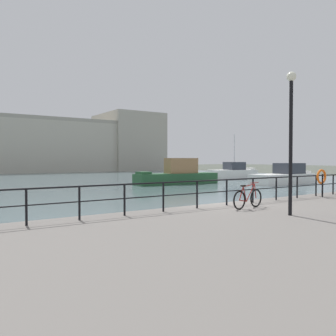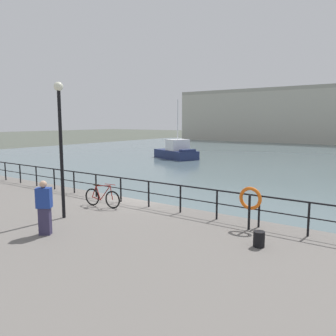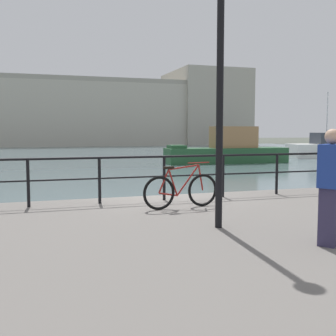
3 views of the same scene
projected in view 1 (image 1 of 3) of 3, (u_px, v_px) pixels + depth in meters
The scene contains 10 objects.
ground_plane at pixel (217, 220), 14.74m from camera, with size 240.00×240.00×0.00m, color #4C5147.
water_basin at pixel (43, 182), 39.88m from camera, with size 80.00×60.00×0.01m, color slate.
harbor_building at pixel (33, 146), 68.75m from camera, with size 66.03×15.21×13.05m.
moored_small_launch at pixel (177, 175), 35.70m from camera, with size 9.34×2.52×2.73m.
moored_cabin_cruiser at pixel (284, 176), 36.14m from camera, with size 8.03×2.90×2.19m.
moored_harbor_tender at pixel (233, 173), 44.61m from camera, with size 6.47×3.73×5.88m.
quay_railing at pixel (197, 189), 13.15m from camera, with size 21.78×0.07×1.08m.
parked_bicycle at pixel (248, 198), 13.09m from camera, with size 1.76×0.28×0.98m.
life_ring_stand at pixel (322, 178), 17.01m from camera, with size 0.75×0.16×1.40m.
quay_lamp_post at pixel (291, 124), 11.44m from camera, with size 0.32×0.32×4.82m.
Camera 1 is at (-9.88, -11.06, 2.64)m, focal length 36.51 mm.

